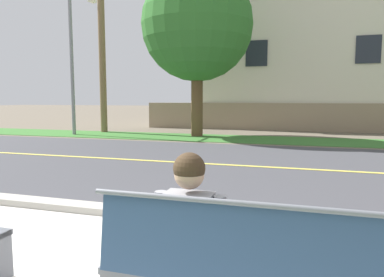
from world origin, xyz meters
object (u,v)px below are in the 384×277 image
Objects in this scene: seated_person_grey at (193,229)px; shade_tree_far_left at (200,16)px; streetlamp at (74,50)px; bench_right at (240,276)px.

shade_tree_far_left is (-3.39, 12.34, 4.36)m from seated_person_grey.
seated_person_grey is 15.08m from streetlamp.
streetlamp is at bearing 127.79° from seated_person_grey.
streetlamp reaches higher than bench_right.
bench_right is at bearing -73.25° from shade_tree_far_left.
shade_tree_far_left reaches higher than streetlamp.
shade_tree_far_left is (5.65, 0.68, 1.24)m from streetlamp.
bench_right is 0.25× the size of shade_tree_far_left.
streetlamp is at bearing 128.50° from bench_right.
shade_tree_far_left is at bearing 105.37° from seated_person_grey.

